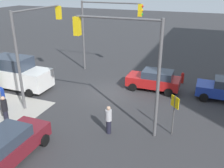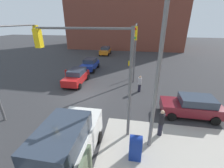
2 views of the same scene
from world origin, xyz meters
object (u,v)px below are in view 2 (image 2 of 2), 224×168
(coupe_red, at_px, (76,76))
(pedestrian_crossing, at_px, (140,84))
(coupe_blue, at_px, (90,64))
(sedan_maroon, at_px, (192,106))
(traffic_signal_ne_corner, at_px, (93,63))
(traffic_signal_nw_corner, at_px, (135,45))
(traffic_signal_se_corner, at_px, (12,51))
(van_white_delivery, at_px, (66,147))
(fire_hydrant, at_px, (66,73))
(coupe_orange, at_px, (105,51))
(street_lamp_corner, at_px, (151,67))
(pedestrian_waiting, at_px, (161,122))
(mailbox_blue, at_px, (136,147))

(coupe_red, height_order, pedestrian_crossing, pedestrian_crossing)
(coupe_blue, bearing_deg, sedan_maroon, 47.93)
(traffic_signal_ne_corner, xyz_separation_m, sedan_maroon, (-2.88, 6.64, -3.79))
(traffic_signal_nw_corner, bearing_deg, traffic_signal_se_corner, -61.43)
(van_white_delivery, xyz_separation_m, pedestrian_crossing, (-9.31, 3.40, -0.39))
(traffic_signal_nw_corner, height_order, traffic_signal_se_corner, same)
(fire_hydrant, bearing_deg, sedan_maroon, 63.49)
(coupe_red, xyz_separation_m, van_white_delivery, (10.35, 3.74, 0.44))
(coupe_orange, bearing_deg, street_lamp_corner, 16.99)
(traffic_signal_nw_corner, relative_size, fire_hydrant, 6.91)
(coupe_red, bearing_deg, pedestrian_waiting, 49.37)
(traffic_signal_se_corner, height_order, coupe_red, traffic_signal_se_corner)
(traffic_signal_nw_corner, bearing_deg, pedestrian_crossing, 47.79)
(traffic_signal_nw_corner, relative_size, mailbox_blue, 4.55)
(pedestrian_waiting, bearing_deg, coupe_red, 144.28)
(street_lamp_corner, bearing_deg, traffic_signal_se_corner, -106.10)
(coupe_orange, distance_m, van_white_delivery, 26.72)
(sedan_maroon, relative_size, coupe_orange, 1.08)
(mailbox_blue, height_order, pedestrian_waiting, pedestrian_waiting)
(traffic_signal_ne_corner, bearing_deg, sedan_maroon, 113.47)
(traffic_signal_ne_corner, distance_m, street_lamp_corner, 3.08)
(coupe_red, xyz_separation_m, sedan_maroon, (4.66, 11.00, 0.00))
(traffic_signal_se_corner, height_order, pedestrian_waiting, traffic_signal_se_corner)
(traffic_signal_nw_corner, bearing_deg, pedestrian_waiting, 16.31)
(coupe_blue, xyz_separation_m, pedestrian_crossing, (6.35, 7.17, 0.05))
(coupe_blue, height_order, coupe_orange, same)
(traffic_signal_ne_corner, height_order, coupe_red, traffic_signal_ne_corner)
(coupe_red, xyz_separation_m, coupe_blue, (-5.30, -0.03, -0.00))
(traffic_signal_nw_corner, xyz_separation_m, van_white_delivery, (9.94, -2.70, -3.32))
(traffic_signal_ne_corner, relative_size, fire_hydrant, 6.91)
(traffic_signal_nw_corner, distance_m, fire_hydrant, 9.91)
(coupe_blue, distance_m, pedestrian_waiting, 15.14)
(traffic_signal_se_corner, height_order, coupe_orange, traffic_signal_se_corner)
(traffic_signal_ne_corner, xyz_separation_m, fire_hydrant, (-9.50, -6.62, -4.14))
(traffic_signal_ne_corner, bearing_deg, pedestrian_crossing, 156.88)
(street_lamp_corner, distance_m, fire_hydrant, 14.61)
(coupe_orange, relative_size, pedestrian_crossing, 2.30)
(fire_hydrant, xyz_separation_m, pedestrian_crossing, (3.00, 9.40, 0.41))
(street_lamp_corner, relative_size, pedestrian_crossing, 4.66)
(traffic_signal_ne_corner, xyz_separation_m, van_white_delivery, (2.81, -0.62, -3.35))
(mailbox_blue, relative_size, pedestrian_crossing, 0.83)
(coupe_blue, bearing_deg, fire_hydrant, -33.66)
(fire_hydrant, height_order, van_white_delivery, van_white_delivery)
(traffic_signal_nw_corner, bearing_deg, coupe_orange, -158.56)
(street_lamp_corner, height_order, mailbox_blue, street_lamp_corner)
(van_white_delivery, bearing_deg, coupe_orange, -171.86)
(traffic_signal_nw_corner, bearing_deg, mailbox_blue, 3.24)
(coupe_red, distance_m, coupe_blue, 5.30)
(traffic_signal_ne_corner, height_order, street_lamp_corner, street_lamp_corner)
(sedan_maroon, bearing_deg, coupe_blue, -132.07)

